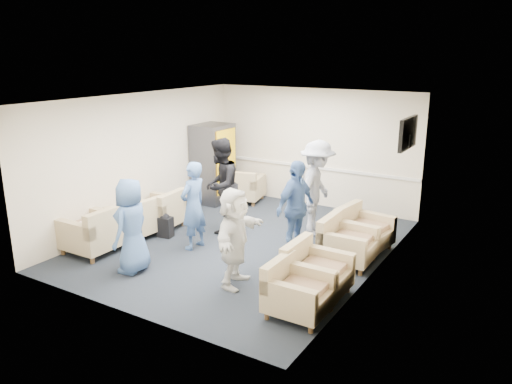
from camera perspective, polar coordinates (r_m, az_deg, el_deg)
The scene contains 25 objects.
floor at distance 9.44m, azimuth -1.48°, elevation -5.92°, with size 6.00×6.00×0.00m, color black.
ceiling at distance 8.80m, azimuth -1.61°, elevation 10.63°, with size 6.00×6.00×0.00m, color white.
back_wall at distance 11.60m, azimuth 6.53°, elevation 5.05°, with size 5.00×0.02×2.70m, color beige.
front_wall at distance 6.80m, azimuth -15.36°, elevation -3.13°, with size 5.00×0.02×2.70m, color beige.
left_wall at distance 10.56m, azimuth -13.06°, elevation 3.68°, with size 0.02×6.00×2.70m, color beige.
right_wall at distance 8.00m, azimuth 13.71°, elevation -0.19°, with size 0.02×6.00×2.70m, color beige.
chair_rail at distance 11.68m, azimuth 6.42°, elevation 2.87°, with size 4.98×0.04×0.06m, color white.
tv at distance 9.56m, azimuth 16.98°, elevation 6.43°, with size 0.10×1.00×0.58m.
armchair_left_near at distance 9.35m, azimuth -17.90°, elevation -4.52°, with size 0.92×0.92×0.73m.
armchair_left_mid at distance 9.95m, azimuth -13.43°, elevation -3.15°, with size 0.91×0.91×0.67m.
armchair_left_far at distance 10.29m, azimuth -10.82°, elevation -2.32°, with size 0.93×0.93×0.68m.
armchair_right_near at distance 6.95m, azimuth 4.59°, elevation -11.39°, with size 0.81×0.81×0.64m.
armchair_right_midnear at distance 7.47m, azimuth 6.64°, elevation -9.26°, with size 0.85×0.85×0.68m.
armchair_right_midfar at distance 8.63m, azimuth 10.13°, elevation -5.89°, with size 0.86×0.86×0.68m.
armchair_right_far at distance 9.27m, azimuth 11.97°, elevation -4.46°, with size 0.95×0.95×0.68m.
armchair_corner at distance 11.92m, azimuth -1.47°, elevation 0.45°, with size 1.01×1.01×0.68m.
vending_machine at distance 11.86m, azimuth -4.89°, elevation 3.26°, with size 0.76×0.88×1.86m.
backpack at distance 9.85m, azimuth -10.34°, elevation -3.70°, with size 0.31×0.24×0.48m.
pillow at distance 9.31m, azimuth -18.05°, elevation -3.46°, with size 0.42×0.32×0.12m, color white.
person_front_left at distance 8.29m, azimuth -14.06°, elevation -3.77°, with size 0.76×0.50×1.56m, color #4265A0.
person_mid_left at distance 9.06m, azimuth -7.18°, elevation -1.56°, with size 0.59×0.39×1.62m, color #4265A0.
person_back_left at distance 9.85m, azimuth -4.05°, elevation 0.74°, with size 0.91×0.71×1.88m, color black.
person_back_right at distance 9.72m, azimuth 6.98°, elevation 0.44°, with size 1.21×0.69×1.87m, color beige.
person_mid_right at distance 8.78m, azimuth 4.56°, elevation -1.80°, with size 0.99×0.41×1.69m, color #4265A0.
person_front_right at distance 7.58m, azimuth -2.46°, elevation -5.20°, with size 1.44×0.46×1.55m, color white.
Camera 1 is at (4.75, -7.37, 3.49)m, focal length 35.00 mm.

